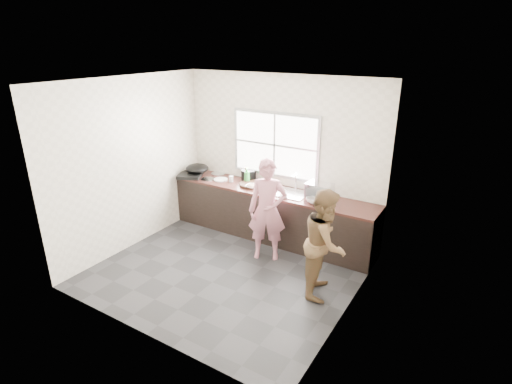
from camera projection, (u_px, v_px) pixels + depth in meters
The scene contains 30 objects.
floor at pixel (227, 271), 5.87m from camera, with size 3.60×3.20×0.01m, color #29292C.
ceiling at pixel (221, 81), 4.91m from camera, with size 3.60×3.20×0.01m, color silver.
wall_back at pixel (281, 157), 6.67m from camera, with size 3.60×0.01×2.70m, color beige.
wall_left at pixel (131, 164), 6.28m from camera, with size 0.01×3.20×2.70m, color silver.
wall_right at pixel (354, 213), 4.51m from camera, with size 0.01×3.20×2.70m, color silver.
wall_front at pixel (133, 229), 4.11m from camera, with size 3.60×0.01×2.70m, color beige.
cabinet at pixel (271, 215), 6.75m from camera, with size 3.60×0.62×0.82m, color black.
countertop at pixel (271, 191), 6.60m from camera, with size 3.60×0.64×0.04m, color #391C17.
sink at pixel (290, 194), 6.42m from camera, with size 0.55×0.45×0.02m, color silver.
faucet at pixel (296, 182), 6.53m from camera, with size 0.02×0.02×0.30m, color silver.
window_frame at pixel (275, 145), 6.64m from camera, with size 1.60×0.05×1.10m, color #9EA0A5.
window_glazing at pixel (275, 145), 6.62m from camera, with size 1.50×0.01×1.00m, color white.
woman at pixel (267, 213), 6.00m from camera, with size 0.54×0.35×1.47m, color #CD7B8D.
person_side at pixel (325, 243), 5.14m from camera, with size 0.71×0.55×1.46m, color brown.
cutting_board at pixel (252, 184), 6.79m from camera, with size 0.41×0.41×0.04m, color black.
cleaver at pixel (261, 184), 6.74m from camera, with size 0.19×0.10×0.01m, color #A8A9AF.
bowl_mince at pixel (252, 187), 6.67m from camera, with size 0.21×0.21×0.05m, color silver.
bowl_crabs at pixel (315, 200), 6.06m from camera, with size 0.22×0.22×0.07m, color silver.
bowl_held at pixel (283, 196), 6.25m from camera, with size 0.18×0.18×0.06m, color silver.
black_pot at pixel (249, 175), 7.03m from camera, with size 0.26×0.26×0.19m, color black.
plate_food at pixel (221, 180), 7.06m from camera, with size 0.24×0.24×0.02m, color silver.
bottle_green at pixel (247, 175), 6.88m from camera, with size 0.11×0.11×0.28m, color #2E8D35.
bottle_brown_tall at pixel (246, 174), 7.06m from camera, with size 0.10×0.10×0.21m, color #452411.
bottle_brown_short at pixel (248, 176), 7.04m from camera, with size 0.12×0.12×0.16m, color #431A10.
glass_jar at pixel (231, 179), 6.95m from camera, with size 0.07×0.07×0.10m, color silver.
burner at pixel (190, 175), 7.22m from camera, with size 0.40×0.40×0.06m, color black.
wok at pixel (197, 168), 7.24m from camera, with size 0.41×0.41×0.16m, color black.
dish_rack at pixel (319, 192), 6.08m from camera, with size 0.39×0.27×0.29m, color silver.
pot_lid_left at pixel (207, 179), 7.08m from camera, with size 0.24×0.24×0.01m, color #AFB2B6.
pot_lid_right at pixel (218, 173), 7.39m from camera, with size 0.26×0.26×0.01m, color silver.
Camera 1 is at (3.02, -4.10, 3.17)m, focal length 28.00 mm.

